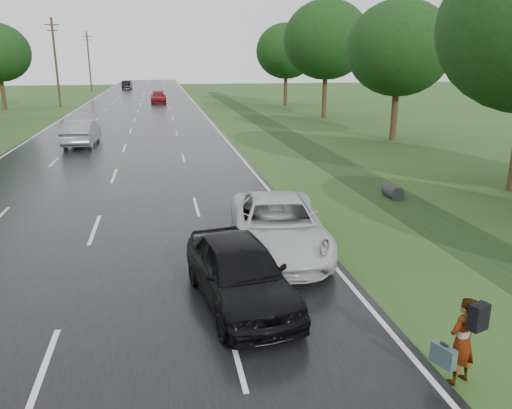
{
  "coord_description": "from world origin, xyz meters",
  "views": [
    {
      "loc": [
        2.32,
        -8.3,
        5.44
      ],
      "look_at": [
        4.98,
        5.63,
        1.3
      ],
      "focal_mm": 35.0,
      "sensor_mm": 36.0,
      "label": 1
    }
  ],
  "objects_px": {
    "white_pickup": "(278,225)",
    "silver_sedan": "(82,132)",
    "pedestrian": "(462,340)",
    "dark_sedan": "(240,272)"
  },
  "relations": [
    {
      "from": "silver_sedan",
      "to": "white_pickup",
      "type": "bearing_deg",
      "value": 114.12
    },
    {
      "from": "pedestrian",
      "to": "dark_sedan",
      "type": "xyz_separation_m",
      "value": [
        -3.27,
        3.58,
        -0.02
      ]
    },
    {
      "from": "white_pickup",
      "to": "silver_sedan",
      "type": "bearing_deg",
      "value": 118.52
    },
    {
      "from": "silver_sedan",
      "to": "pedestrian",
      "type": "bearing_deg",
      "value": 112.41
    },
    {
      "from": "pedestrian",
      "to": "silver_sedan",
      "type": "xyz_separation_m",
      "value": [
        -9.92,
        27.3,
        0.03
      ]
    },
    {
      "from": "pedestrian",
      "to": "silver_sedan",
      "type": "distance_m",
      "value": 29.04
    },
    {
      "from": "pedestrian",
      "to": "dark_sedan",
      "type": "distance_m",
      "value": 4.85
    },
    {
      "from": "white_pickup",
      "to": "dark_sedan",
      "type": "xyz_separation_m",
      "value": [
        -1.59,
        -3.0,
        -0.01
      ]
    },
    {
      "from": "dark_sedan",
      "to": "pedestrian",
      "type": "bearing_deg",
      "value": -55.91
    },
    {
      "from": "white_pickup",
      "to": "silver_sedan",
      "type": "distance_m",
      "value": 22.29
    }
  ]
}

